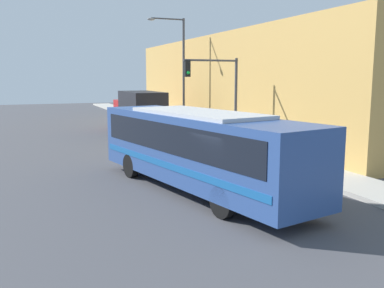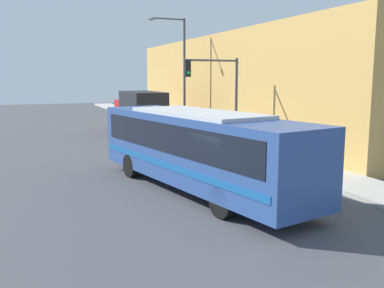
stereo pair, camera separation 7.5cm
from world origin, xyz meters
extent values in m
plane|color=#47474C|center=(0.00, 0.00, 0.00)|extent=(120.00, 120.00, 0.00)
cube|color=#B7B2A8|center=(5.73, 20.00, 0.09)|extent=(2.47, 70.00, 0.18)
cube|color=tan|center=(9.97, 17.36, 3.68)|extent=(6.00, 32.72, 7.35)
cube|color=#2D4C8C|center=(-0.24, 2.12, 1.67)|extent=(4.68, 11.35, 2.48)
cube|color=black|center=(-0.24, 2.12, 2.11)|extent=(4.55, 10.49, 1.05)
cube|color=#19599E|center=(-0.24, 2.12, 1.12)|extent=(4.63, 10.92, 0.24)
cube|color=silver|center=(-0.24, 2.12, 2.96)|extent=(3.50, 6.43, 0.16)
cylinder|color=black|center=(0.21, 5.70, 0.51)|extent=(0.47, 1.05, 1.01)
cylinder|color=black|center=(-2.03, 5.26, 0.51)|extent=(0.47, 1.05, 1.01)
cylinder|color=black|center=(1.48, -0.64, 0.51)|extent=(0.47, 1.05, 1.01)
cylinder|color=black|center=(-0.76, -1.09, 0.51)|extent=(0.47, 1.05, 1.01)
cube|color=black|center=(2.22, 18.60, 1.83)|extent=(2.35, 5.51, 2.76)
cube|color=#B21919|center=(2.22, 22.42, 1.43)|extent=(2.23, 2.14, 1.95)
cylinder|color=black|center=(1.19, 22.04, 0.45)|extent=(0.25, 0.90, 0.90)
cylinder|color=black|center=(1.19, 17.56, 0.45)|extent=(0.25, 0.90, 0.90)
cylinder|color=gold|center=(5.10, 4.61, 0.46)|extent=(0.21, 0.21, 0.56)
sphere|color=gold|center=(5.10, 4.61, 0.80)|extent=(0.20, 0.20, 0.20)
cylinder|color=gold|center=(5.10, 4.49, 0.49)|extent=(0.09, 0.13, 0.09)
cylinder|color=#47474C|center=(5.25, 9.44, 2.76)|extent=(0.16, 0.16, 5.16)
cylinder|color=#47474C|center=(3.65, 9.44, 5.19)|extent=(3.20, 0.11, 0.11)
cube|color=black|center=(2.25, 9.44, 4.74)|extent=(0.30, 0.24, 0.90)
sphere|color=#19D83F|center=(2.25, 9.30, 4.51)|extent=(0.18, 0.18, 0.18)
cylinder|color=#47474C|center=(5.10, 10.67, 0.77)|extent=(0.06, 0.06, 1.19)
cylinder|color=#4C4C51|center=(5.10, 10.67, 1.48)|extent=(0.14, 0.14, 0.22)
cylinder|color=#47474C|center=(5.35, 18.01, 4.37)|extent=(0.18, 0.18, 8.39)
cylinder|color=#47474C|center=(4.10, 18.01, 8.47)|extent=(2.50, 0.11, 0.11)
ellipsoid|color=gray|center=(2.85, 18.01, 8.39)|extent=(0.56, 0.28, 0.20)
cylinder|color=#47382D|center=(6.21, 5.31, 0.58)|extent=(0.28, 0.28, 0.81)
cylinder|color=#338C4C|center=(6.21, 5.31, 1.32)|extent=(0.34, 0.34, 0.67)
sphere|color=tan|center=(6.21, 5.31, 1.77)|extent=(0.22, 0.22, 0.22)
camera|label=1|loc=(-6.39, -12.41, 4.28)|focal=40.00mm
camera|label=2|loc=(-6.32, -12.44, 4.28)|focal=40.00mm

